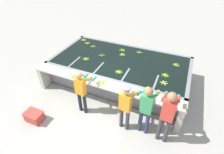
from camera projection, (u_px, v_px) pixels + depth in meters
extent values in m
plane|color=#A3A099|center=(100.00, 108.00, 5.91)|extent=(80.00, 80.00, 0.00)
cube|color=gray|center=(120.00, 78.00, 7.21)|extent=(5.14, 2.68, 0.06)
cube|color=gray|center=(106.00, 89.00, 6.01)|extent=(5.14, 0.12, 0.92)
cube|color=gray|center=(131.00, 55.00, 7.90)|extent=(5.14, 0.12, 0.92)
cube|color=gray|center=(68.00, 57.00, 7.77)|extent=(0.12, 2.68, 0.92)
cube|color=gray|center=(186.00, 86.00, 6.15)|extent=(0.12, 2.68, 0.92)
cube|color=black|center=(120.00, 69.00, 6.94)|extent=(4.90, 2.44, 0.85)
cube|color=gray|center=(76.00, 72.00, 6.85)|extent=(0.06, 0.80, 0.92)
cube|color=gray|center=(99.00, 78.00, 6.52)|extent=(0.06, 0.80, 0.92)
cube|color=gray|center=(125.00, 85.00, 6.19)|extent=(0.06, 0.80, 0.92)
cube|color=gray|center=(154.00, 93.00, 5.85)|extent=(0.06, 0.80, 0.92)
cube|color=#B7B2A3|center=(102.00, 84.00, 5.55)|extent=(5.14, 0.45, 0.05)
cube|color=#B7B2A3|center=(44.00, 77.00, 6.62)|extent=(0.16, 0.41, 0.87)
cube|color=#B7B2A3|center=(180.00, 118.00, 5.02)|extent=(0.16, 0.41, 0.87)
cylinder|color=#1E2328|center=(80.00, 101.00, 5.62)|extent=(0.11, 0.11, 0.77)
cylinder|color=#1E2328|center=(85.00, 104.00, 5.54)|extent=(0.11, 0.11, 0.77)
cube|color=orange|center=(80.00, 87.00, 5.19)|extent=(0.34, 0.20, 0.55)
sphere|color=tan|center=(79.00, 75.00, 4.95)|extent=(0.21, 0.21, 0.21)
cylinder|color=orange|center=(80.00, 76.00, 5.31)|extent=(0.11, 0.32, 0.18)
cylinder|color=#1EA3AD|center=(86.00, 76.00, 5.59)|extent=(0.10, 0.21, 0.08)
cylinder|color=orange|center=(89.00, 79.00, 5.19)|extent=(0.11, 0.32, 0.18)
cylinder|color=#1EA3AD|center=(94.00, 79.00, 5.46)|extent=(0.10, 0.21, 0.08)
cylinder|color=#38383D|center=(121.00, 117.00, 5.10)|extent=(0.11, 0.11, 0.77)
cylinder|color=#38383D|center=(127.00, 120.00, 5.02)|extent=(0.11, 0.11, 0.77)
cube|color=orange|center=(125.00, 102.00, 4.67)|extent=(0.34, 0.22, 0.55)
sphere|color=tan|center=(126.00, 91.00, 4.42)|extent=(0.21, 0.21, 0.21)
cylinder|color=#9E9E99|center=(126.00, 88.00, 4.37)|extent=(0.22, 0.22, 0.04)
cylinder|color=orange|center=(125.00, 90.00, 4.79)|extent=(0.12, 0.32, 0.18)
cylinder|color=#1EA3AD|center=(129.00, 89.00, 5.06)|extent=(0.11, 0.21, 0.08)
cylinder|color=orange|center=(135.00, 94.00, 4.66)|extent=(0.12, 0.32, 0.18)
cylinder|color=#1EA3AD|center=(139.00, 93.00, 4.92)|extent=(0.11, 0.21, 0.08)
cylinder|color=navy|center=(140.00, 120.00, 4.97)|extent=(0.11, 0.11, 0.82)
cylinder|color=navy|center=(147.00, 123.00, 4.90)|extent=(0.11, 0.11, 0.82)
cube|color=#38995B|center=(147.00, 104.00, 4.51)|extent=(0.33, 0.19, 0.58)
sphere|color=#9E704C|center=(149.00, 91.00, 4.26)|extent=(0.22, 0.22, 0.22)
cylinder|color=#38995B|center=(145.00, 91.00, 4.63)|extent=(0.10, 0.31, 0.18)
cylinder|color=gold|center=(147.00, 90.00, 4.91)|extent=(0.09, 0.20, 0.08)
cylinder|color=#38995B|center=(157.00, 94.00, 4.51)|extent=(0.10, 0.31, 0.18)
cylinder|color=gold|center=(158.00, 93.00, 4.79)|extent=(0.09, 0.20, 0.08)
cylinder|color=#38383D|center=(159.00, 128.00, 4.72)|extent=(0.11, 0.11, 0.87)
cylinder|color=#38383D|center=(167.00, 131.00, 4.65)|extent=(0.11, 0.11, 0.87)
cube|color=#DB3D33|center=(168.00, 111.00, 4.25)|extent=(0.32, 0.17, 0.62)
sphere|color=#9E704C|center=(172.00, 97.00, 3.98)|extent=(0.24, 0.24, 0.24)
cylinder|color=#DB3D33|center=(165.00, 96.00, 4.35)|extent=(0.08, 0.31, 0.18)
cylinder|color=teal|center=(166.00, 94.00, 4.63)|extent=(0.09, 0.20, 0.08)
cylinder|color=#DB3D33|center=(179.00, 99.00, 4.24)|extent=(0.08, 0.31, 0.18)
cylinder|color=teal|center=(178.00, 98.00, 4.53)|extent=(0.09, 0.20, 0.08)
ellipsoid|color=#7FAD33|center=(86.00, 58.00, 6.75)|extent=(0.10, 0.17, 0.04)
ellipsoid|color=#7FAD33|center=(85.00, 59.00, 6.74)|extent=(0.17, 0.09, 0.04)
ellipsoid|color=#7FAD33|center=(85.00, 59.00, 6.70)|extent=(0.16, 0.13, 0.04)
ellipsoid|color=#7FAD33|center=(85.00, 60.00, 6.67)|extent=(0.05, 0.17, 0.04)
ellipsoid|color=#7FAD33|center=(86.00, 60.00, 6.67)|extent=(0.15, 0.14, 0.04)
ellipsoid|color=#7FAD33|center=(87.00, 59.00, 6.69)|extent=(0.17, 0.06, 0.04)
ellipsoid|color=#7FAD33|center=(87.00, 59.00, 6.73)|extent=(0.12, 0.17, 0.04)
cylinder|color=tan|center=(86.00, 58.00, 6.69)|extent=(0.03, 0.03, 0.04)
ellipsoid|color=#75A333|center=(178.00, 65.00, 6.35)|extent=(0.17, 0.08, 0.04)
ellipsoid|color=#75A333|center=(177.00, 65.00, 6.39)|extent=(0.10, 0.17, 0.04)
ellipsoid|color=#75A333|center=(176.00, 64.00, 6.40)|extent=(0.11, 0.17, 0.04)
ellipsoid|color=#75A333|center=(175.00, 65.00, 6.38)|extent=(0.17, 0.07, 0.04)
ellipsoid|color=#75A333|center=(175.00, 65.00, 6.35)|extent=(0.15, 0.14, 0.04)
ellipsoid|color=#75A333|center=(176.00, 66.00, 6.32)|extent=(0.04, 0.17, 0.04)
ellipsoid|color=#75A333|center=(177.00, 66.00, 6.32)|extent=(0.16, 0.13, 0.04)
cylinder|color=tan|center=(176.00, 64.00, 6.34)|extent=(0.03, 0.03, 0.04)
ellipsoid|color=#75A333|center=(124.00, 55.00, 6.94)|extent=(0.17, 0.09, 0.04)
ellipsoid|color=#75A333|center=(124.00, 55.00, 6.98)|extent=(0.16, 0.12, 0.04)
ellipsoid|color=#75A333|center=(123.00, 54.00, 7.01)|extent=(0.06, 0.17, 0.04)
ellipsoid|color=#75A333|center=(122.00, 54.00, 7.01)|extent=(0.14, 0.15, 0.04)
ellipsoid|color=#75A333|center=(121.00, 55.00, 6.99)|extent=(0.17, 0.05, 0.04)
ellipsoid|color=#75A333|center=(121.00, 55.00, 6.95)|extent=(0.12, 0.16, 0.04)
ellipsoid|color=#75A333|center=(123.00, 55.00, 6.93)|extent=(0.09, 0.17, 0.04)
cylinder|color=tan|center=(123.00, 54.00, 6.95)|extent=(0.03, 0.03, 0.04)
ellipsoid|color=#7FAD33|center=(164.00, 76.00, 5.83)|extent=(0.15, 0.14, 0.04)
ellipsoid|color=#7FAD33|center=(165.00, 76.00, 5.80)|extent=(0.05, 0.17, 0.04)
ellipsoid|color=#7FAD33|center=(167.00, 76.00, 5.81)|extent=(0.16, 0.12, 0.04)
ellipsoid|color=#7FAD33|center=(167.00, 75.00, 5.84)|extent=(0.17, 0.09, 0.04)
ellipsoid|color=#7FAD33|center=(166.00, 75.00, 5.87)|extent=(0.09, 0.17, 0.04)
ellipsoid|color=#7FAD33|center=(165.00, 74.00, 5.89)|extent=(0.12, 0.16, 0.04)
ellipsoid|color=#7FAD33|center=(164.00, 75.00, 5.87)|extent=(0.17, 0.06, 0.04)
cylinder|color=tan|center=(166.00, 75.00, 5.82)|extent=(0.03, 0.03, 0.04)
ellipsoid|color=#93BC3D|center=(121.00, 50.00, 7.29)|extent=(0.17, 0.09, 0.04)
ellipsoid|color=#93BC3D|center=(122.00, 51.00, 7.25)|extent=(0.04, 0.17, 0.04)
ellipsoid|color=#93BC3D|center=(123.00, 51.00, 7.26)|extent=(0.17, 0.09, 0.04)
ellipsoid|color=#93BC3D|center=(123.00, 50.00, 7.31)|extent=(0.13, 0.16, 0.04)
ellipsoid|color=#93BC3D|center=(122.00, 50.00, 7.33)|extent=(0.13, 0.16, 0.04)
cylinder|color=tan|center=(122.00, 49.00, 7.27)|extent=(0.03, 0.03, 0.04)
ellipsoid|color=#75A333|center=(103.00, 55.00, 6.93)|extent=(0.17, 0.09, 0.04)
ellipsoid|color=#75A333|center=(102.00, 55.00, 6.98)|extent=(0.09, 0.17, 0.04)
ellipsoid|color=#75A333|center=(100.00, 55.00, 6.94)|extent=(0.17, 0.09, 0.04)
ellipsoid|color=#75A333|center=(102.00, 56.00, 6.89)|extent=(0.09, 0.17, 0.04)
cylinder|color=tan|center=(102.00, 55.00, 6.91)|extent=(0.03, 0.03, 0.04)
ellipsoid|color=#7FAD33|center=(94.00, 46.00, 7.60)|extent=(0.04, 0.17, 0.04)
ellipsoid|color=#7FAD33|center=(92.00, 46.00, 7.57)|extent=(0.17, 0.04, 0.04)
ellipsoid|color=#7FAD33|center=(93.00, 47.00, 7.51)|extent=(0.04, 0.17, 0.04)
ellipsoid|color=#7FAD33|center=(94.00, 47.00, 7.54)|extent=(0.17, 0.04, 0.04)
cylinder|color=tan|center=(93.00, 46.00, 7.53)|extent=(0.03, 0.03, 0.04)
ellipsoid|color=#9EC642|center=(165.00, 84.00, 5.47)|extent=(0.11, 0.17, 0.04)
ellipsoid|color=#9EC642|center=(166.00, 83.00, 5.49)|extent=(0.17, 0.05, 0.04)
ellipsoid|color=#9EC642|center=(165.00, 82.00, 5.54)|extent=(0.12, 0.16, 0.04)
ellipsoid|color=#9EC642|center=(164.00, 82.00, 5.56)|extent=(0.11, 0.17, 0.04)
ellipsoid|color=#9EC642|center=(162.00, 82.00, 5.53)|extent=(0.17, 0.05, 0.04)
ellipsoid|color=#9EC642|center=(163.00, 84.00, 5.49)|extent=(0.12, 0.16, 0.04)
cylinder|color=tan|center=(164.00, 82.00, 5.49)|extent=(0.03, 0.03, 0.04)
ellipsoid|color=#93BC3D|center=(84.00, 41.00, 8.05)|extent=(0.16, 0.13, 0.04)
ellipsoid|color=#93BC3D|center=(85.00, 40.00, 8.08)|extent=(0.17, 0.08, 0.04)
ellipsoid|color=#93BC3D|center=(85.00, 40.00, 8.12)|extent=(0.10, 0.17, 0.04)
ellipsoid|color=#93BC3D|center=(84.00, 40.00, 8.13)|extent=(0.11, 0.17, 0.04)
ellipsoid|color=#93BC3D|center=(83.00, 40.00, 8.11)|extent=(0.17, 0.07, 0.04)
ellipsoid|color=#93BC3D|center=(83.00, 40.00, 8.08)|extent=(0.15, 0.14, 0.04)
ellipsoid|color=#93BC3D|center=(83.00, 41.00, 8.05)|extent=(0.04, 0.17, 0.04)
cylinder|color=tan|center=(84.00, 39.00, 8.07)|extent=(0.03, 0.03, 0.04)
ellipsoid|color=#93BC3D|center=(141.00, 53.00, 7.11)|extent=(0.17, 0.04, 0.04)
ellipsoid|color=#93BC3D|center=(140.00, 52.00, 7.17)|extent=(0.04, 0.17, 0.04)
ellipsoid|color=#93BC3D|center=(138.00, 52.00, 7.14)|extent=(0.17, 0.04, 0.04)
ellipsoid|color=#93BC3D|center=(139.00, 53.00, 7.09)|extent=(0.04, 0.17, 0.04)
cylinder|color=tan|center=(139.00, 52.00, 7.11)|extent=(0.03, 0.03, 0.04)
ellipsoid|color=#93BC3D|center=(117.00, 72.00, 6.00)|extent=(0.16, 0.12, 0.04)
ellipsoid|color=#93BC3D|center=(118.00, 73.00, 5.97)|extent=(0.06, 0.17, 0.04)
ellipsoid|color=#93BC3D|center=(120.00, 73.00, 5.97)|extent=(0.14, 0.15, 0.04)
ellipsoid|color=#93BC3D|center=(120.00, 72.00, 5.99)|extent=(0.17, 0.05, 0.04)
ellipsoid|color=#93BC3D|center=(120.00, 71.00, 6.03)|extent=(0.12, 0.16, 0.04)
ellipsoid|color=#93BC3D|center=(119.00, 71.00, 6.05)|extent=(0.09, 0.17, 0.04)
ellipsoid|color=#93BC3D|center=(118.00, 71.00, 6.04)|extent=(0.17, 0.09, 0.04)
cylinder|color=tan|center=(119.00, 71.00, 5.99)|extent=(0.03, 0.03, 0.04)
ellipsoid|color=#8CB738|center=(87.00, 43.00, 7.87)|extent=(0.11, 0.17, 0.04)
ellipsoid|color=#8CB738|center=(86.00, 43.00, 7.84)|extent=(0.17, 0.04, 0.04)
ellipsoid|color=#8CB738|center=(86.00, 43.00, 7.80)|extent=(0.12, 0.16, 0.04)
ellipsoid|color=#8CB738|center=(87.00, 44.00, 7.78)|extent=(0.11, 0.17, 0.04)
ellipsoid|color=#8CB738|center=(88.00, 43.00, 7.80)|extent=(0.17, 0.04, 0.04)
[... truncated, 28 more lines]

